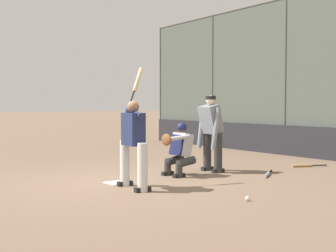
{
  "coord_description": "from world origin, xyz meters",
  "views": [
    {
      "loc": [
        -7.68,
        4.14,
        1.48
      ],
      "look_at": [
        -0.2,
        -1.0,
        1.05
      ],
      "focal_mm": 50.0,
      "sensor_mm": 36.0,
      "label": 1
    }
  ],
  "objects_px": {
    "spare_bat_by_padding": "(305,166)",
    "baseball_loose": "(248,199)",
    "umpire_home": "(211,131)",
    "spare_bat_third_base_side": "(267,174)",
    "batter_at_plate": "(133,141)",
    "catcher_behind_plate": "(179,148)"
  },
  "relations": [
    {
      "from": "batter_at_plate",
      "to": "spare_bat_by_padding",
      "type": "height_order",
      "value": "batter_at_plate"
    },
    {
      "from": "batter_at_plate",
      "to": "spare_bat_by_padding",
      "type": "bearing_deg",
      "value": -84.73
    },
    {
      "from": "spare_bat_by_padding",
      "to": "spare_bat_third_base_side",
      "type": "xyz_separation_m",
      "value": [
        -0.46,
        1.74,
        0.0
      ]
    },
    {
      "from": "batter_at_plate",
      "to": "spare_bat_by_padding",
      "type": "xyz_separation_m",
      "value": [
        0.14,
        -4.73,
        -0.8
      ]
    },
    {
      "from": "catcher_behind_plate",
      "to": "baseball_loose",
      "type": "height_order",
      "value": "catcher_behind_plate"
    },
    {
      "from": "catcher_behind_plate",
      "to": "spare_bat_third_base_side",
      "type": "distance_m",
      "value": 1.89
    },
    {
      "from": "umpire_home",
      "to": "spare_bat_third_base_side",
      "type": "xyz_separation_m",
      "value": [
        -1.14,
        -0.55,
        -0.86
      ]
    },
    {
      "from": "catcher_behind_plate",
      "to": "baseball_loose",
      "type": "relative_size",
      "value": 14.82
    },
    {
      "from": "spare_bat_third_base_side",
      "to": "baseball_loose",
      "type": "xyz_separation_m",
      "value": [
        -1.57,
        2.08,
        0.0
      ]
    },
    {
      "from": "spare_bat_by_padding",
      "to": "spare_bat_third_base_side",
      "type": "bearing_deg",
      "value": 38.56
    },
    {
      "from": "spare_bat_by_padding",
      "to": "baseball_loose",
      "type": "relative_size",
      "value": 10.85
    },
    {
      "from": "umpire_home",
      "to": "batter_at_plate",
      "type": "bearing_deg",
      "value": 111.05
    },
    {
      "from": "catcher_behind_plate",
      "to": "spare_bat_third_base_side",
      "type": "height_order",
      "value": "catcher_behind_plate"
    },
    {
      "from": "batter_at_plate",
      "to": "catcher_behind_plate",
      "type": "relative_size",
      "value": 1.97
    },
    {
      "from": "umpire_home",
      "to": "catcher_behind_plate",
      "type": "bearing_deg",
      "value": 97.44
    },
    {
      "from": "catcher_behind_plate",
      "to": "umpire_home",
      "type": "xyz_separation_m",
      "value": [
        0.08,
        -0.92,
        0.32
      ]
    },
    {
      "from": "catcher_behind_plate",
      "to": "spare_bat_by_padding",
      "type": "relative_size",
      "value": 1.37
    },
    {
      "from": "batter_at_plate",
      "to": "catcher_behind_plate",
      "type": "distance_m",
      "value": 1.7
    },
    {
      "from": "spare_bat_by_padding",
      "to": "spare_bat_third_base_side",
      "type": "relative_size",
      "value": 1.05
    },
    {
      "from": "spare_bat_by_padding",
      "to": "baseball_loose",
      "type": "distance_m",
      "value": 4.33
    },
    {
      "from": "catcher_behind_plate",
      "to": "baseball_loose",
      "type": "xyz_separation_m",
      "value": [
        -2.63,
        0.61,
        -0.53
      ]
    },
    {
      "from": "catcher_behind_plate",
      "to": "baseball_loose",
      "type": "distance_m",
      "value": 2.75
    }
  ]
}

